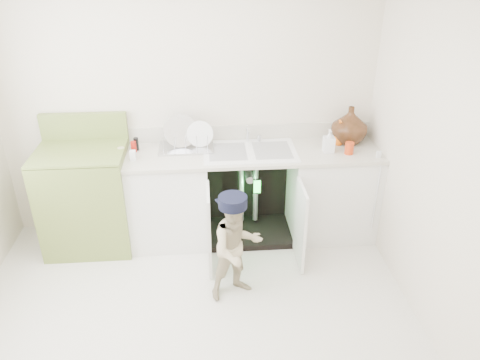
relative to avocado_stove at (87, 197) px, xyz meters
name	(u,v)px	position (x,y,z in m)	size (l,w,h in m)	color
ground	(193,324)	(0.97, -1.18, -0.50)	(3.50, 3.50, 0.00)	beige
room_shell	(184,181)	(0.97, -1.18, 0.75)	(6.00, 5.50, 1.26)	beige
counter_run	(253,191)	(1.55, 0.03, -0.02)	(2.44, 1.02, 1.25)	silver
avocado_stove	(87,197)	(0.00, 0.00, 0.00)	(0.79, 0.65, 1.22)	olive
repair_worker	(237,247)	(1.33, -0.84, -0.04)	(0.54, 0.77, 0.92)	#C7B48F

